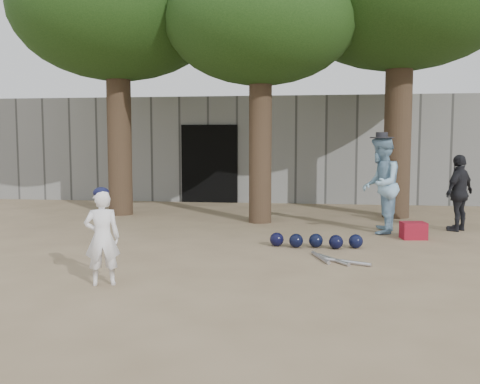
# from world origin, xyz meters

# --- Properties ---
(ground) EXTENTS (70.00, 70.00, 0.00)m
(ground) POSITION_xyz_m (0.00, 0.00, 0.00)
(ground) COLOR #937C5E
(ground) RESTS_ON ground
(boy_player) EXTENTS (0.49, 0.40, 1.15)m
(boy_player) POSITION_xyz_m (-0.79, -1.07, 0.57)
(boy_player) COLOR white
(boy_player) RESTS_ON ground
(spectator_blue) EXTENTS (0.85, 1.01, 1.83)m
(spectator_blue) POSITION_xyz_m (2.97, 3.15, 0.91)
(spectator_blue) COLOR #86B1D0
(spectator_blue) RESTS_ON ground
(spectator_dark) EXTENTS (0.85, 0.88, 1.48)m
(spectator_dark) POSITION_xyz_m (4.51, 3.61, 0.74)
(spectator_dark) COLOR black
(spectator_dark) RESTS_ON ground
(red_bag) EXTENTS (0.46, 0.38, 0.30)m
(red_bag) POSITION_xyz_m (3.49, 2.60, 0.15)
(red_bag) COLOR maroon
(red_bag) RESTS_ON ground
(back_building) EXTENTS (16.00, 5.24, 3.00)m
(back_building) POSITION_xyz_m (-0.00, 10.33, 1.50)
(back_building) COLOR gray
(back_building) RESTS_ON ground
(helmet_row) EXTENTS (1.51, 0.33, 0.23)m
(helmet_row) POSITION_xyz_m (1.77, 1.56, 0.12)
(helmet_row) COLOR black
(helmet_row) RESTS_ON ground
(bat_pile) EXTENTS (0.83, 0.78, 0.06)m
(bat_pile) POSITION_xyz_m (2.01, 0.57, 0.03)
(bat_pile) COLOR #B8B7BE
(bat_pile) RESTS_ON ground
(tree_row) EXTENTS (11.40, 5.80, 6.69)m
(tree_row) POSITION_xyz_m (0.74, 5.02, 4.69)
(tree_row) COLOR brown
(tree_row) RESTS_ON ground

